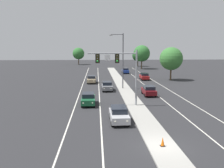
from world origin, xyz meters
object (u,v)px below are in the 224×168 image
car_oncoming_grey (107,86)px  car_oncoming_green (88,99)px  car_receding_darkred (149,90)px  car_oncoming_silver (119,114)px  tree_far_right_a (171,59)px  tree_far_right_c (138,56)px  car_receding_blue (125,71)px  tree_far_right_b (142,53)px  overhead_signal_mast (121,66)px  street_lamp_median (122,58)px  car_oncoming_tan (92,79)px  car_receding_red (144,76)px  traffic_cone_median_nose (163,142)px  tree_far_left_a (78,54)px

car_oncoming_grey → car_oncoming_green: bearing=-105.2°
car_oncoming_green → car_receding_darkred: (9.50, 5.95, 0.00)m
car_oncoming_silver → tree_far_right_a: tree_far_right_a is taller
tree_far_right_a → tree_far_right_c: tree_far_right_a is taller
car_receding_blue → tree_far_right_c: 27.22m
car_oncoming_green → tree_far_right_b: size_ratio=0.54×
car_oncoming_silver → car_oncoming_green: bearing=112.9°
tree_far_right_a → tree_far_right_b: 30.07m
overhead_signal_mast → tree_far_right_a: (14.06, 25.31, -0.28)m
car_oncoming_silver → car_receding_darkred: (6.06, 14.12, 0.00)m
car_receding_blue → tree_far_right_a: (8.82, -15.68, 4.19)m
street_lamp_median → car_oncoming_tan: street_lamp_median is taller
overhead_signal_mast → car_oncoming_grey: (-1.32, 12.25, -4.47)m
tree_far_right_b → car_oncoming_tan: bearing=-116.6°
car_oncoming_silver → tree_far_right_c: bearing=79.3°
car_receding_blue → car_oncoming_grey: bearing=-102.9°
car_receding_red → tree_far_right_b: 29.53m
traffic_cone_median_nose → tree_far_left_a: (-12.83, 91.92, 4.24)m
car_oncoming_silver → street_lamp_median: bearing=83.6°
traffic_cone_median_nose → tree_far_right_a: size_ratio=0.10×
car_receding_darkred → car_receding_red: size_ratio=1.00×
traffic_cone_median_nose → tree_far_right_b: size_ratio=0.09×
street_lamp_median → car_oncoming_tan: 11.11m
street_lamp_median → tree_far_right_b: street_lamp_median is taller
traffic_cone_median_nose → car_oncoming_silver: bearing=111.6°
car_receding_darkred → car_receding_blue: bearing=89.9°
car_receding_darkred → tree_far_right_b: tree_far_right_b is taller
car_oncoming_tan → tree_far_left_a: size_ratio=0.62×
car_oncoming_silver → car_oncoming_grey: same height
tree_far_right_b → tree_far_right_a: bearing=-87.1°
street_lamp_median → tree_far_right_b: size_ratio=1.21×
car_oncoming_tan → car_receding_darkred: 17.42m
car_oncoming_grey → tree_far_right_b: tree_far_right_b is taller
car_oncoming_silver → car_receding_red: same height
car_receding_darkred → tree_far_right_c: (7.85, 59.63, 3.38)m
overhead_signal_mast → tree_far_right_c: 68.11m
car_oncoming_green → car_receding_blue: bearing=76.5°
car_receding_blue → tree_far_right_a: size_ratio=0.59×
car_oncoming_tan → car_receding_blue: bearing=63.6°
tree_far_right_c → car_receding_darkred: bearing=-97.5°
tree_far_right_b → car_oncoming_green: bearing=-107.3°
car_receding_darkred → tree_far_left_a: (-16.10, 70.73, 3.93)m
car_receding_darkred → tree_far_right_b: (7.32, 48.12, 4.57)m
car_oncoming_silver → car_receding_red: (8.95, 33.41, 0.00)m
tree_far_right_c → car_receding_red: bearing=-97.0°
street_lamp_median → overhead_signal_mast: bearing=-96.0°
overhead_signal_mast → tree_far_left_a: (-10.89, 77.95, -0.54)m
street_lamp_median → tree_far_right_c: size_ratio=1.56×
car_oncoming_green → car_receding_blue: same height
traffic_cone_median_nose → car_receding_blue: bearing=86.6°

